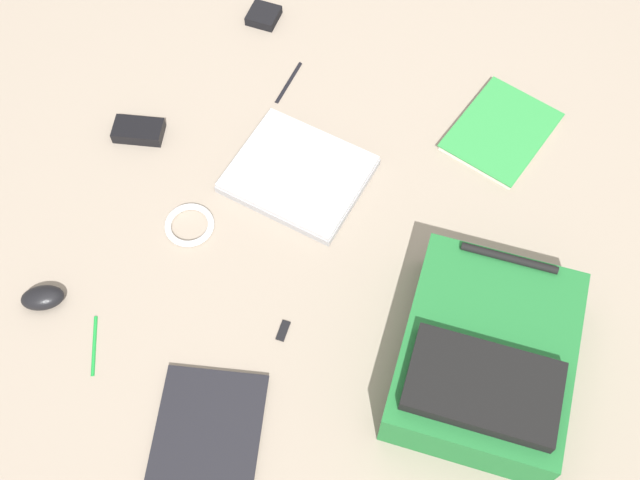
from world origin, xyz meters
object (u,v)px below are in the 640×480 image
backpack (485,358)px  earbud_pouch (264,16)px  cable_coil (189,225)px  pen_blue (289,82)px  laptop (298,174)px  usb_stick (283,330)px  book_red (209,429)px  book_comic (501,132)px  power_brick (138,131)px  pen_black (94,345)px  computer_mouse (43,298)px

backpack → earbud_pouch: 1.09m
cable_coil → pen_blue: (0.07, 0.46, -0.00)m
laptop → usb_stick: 0.39m
book_red → laptop: bearing=92.2°
book_comic → power_brick: (-0.83, -0.27, 0.01)m
pen_blue → usb_stick: size_ratio=3.10×
laptop → pen_black: 0.59m
laptop → book_comic: laptop is taller
book_red → earbud_pouch: (-0.28, 1.07, 0.01)m
book_comic → earbud_pouch: bearing=165.3°
book_red → usb_stick: bearing=73.9°
computer_mouse → earbud_pouch: bearing=143.7°
laptop → computer_mouse: size_ratio=3.76×
backpack → book_comic: bearing=97.4°
book_comic → usb_stick: 0.73m
book_red → pen_black: book_red is taller
laptop → pen_black: laptop is taller
laptop → book_red: 0.62m
pen_blue → book_comic: bearing=1.0°
power_brick → usb_stick: 0.63m
book_comic → pen_blue: book_comic is taller
book_red → computer_mouse: (-0.44, 0.15, 0.01)m
book_comic → pen_blue: 0.54m
book_comic → computer_mouse: (-0.84, -0.74, 0.01)m
book_red → cable_coil: (-0.22, 0.42, 0.00)m
pen_black → book_comic: bearing=49.1°
usb_stick → book_comic: bearing=62.9°
book_comic → usb_stick: size_ratio=6.89×
earbud_pouch → book_comic: bearing=-14.7°
backpack → power_brick: backpack is taller
computer_mouse → power_brick: bearing=152.9°
backpack → usb_stick: bearing=-173.9°
pen_black → usb_stick: 0.40m
computer_mouse → pen_blue: size_ratio=0.65×
book_comic → pen_black: (-0.70, -0.80, -0.01)m
book_comic → pen_black: book_comic is taller
book_red → computer_mouse: 0.46m
laptop → usb_stick: laptop is taller
backpack → usb_stick: (-0.41, -0.04, -0.07)m
computer_mouse → usb_stick: 0.52m
cable_coil → usb_stick: bearing=-31.4°
backpack → computer_mouse: bearing=-171.4°
book_red → computer_mouse: computer_mouse is taller
book_red → pen_black: (-0.29, 0.09, -0.00)m
laptop → book_comic: size_ratio=1.09×
backpack → laptop: bearing=146.6°
laptop → power_brick: (-0.41, -0.00, -0.00)m
cable_coil → usb_stick: (0.29, -0.17, -0.00)m
backpack → earbud_pouch: backpack is taller
power_brick → pen_black: size_ratio=0.89×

